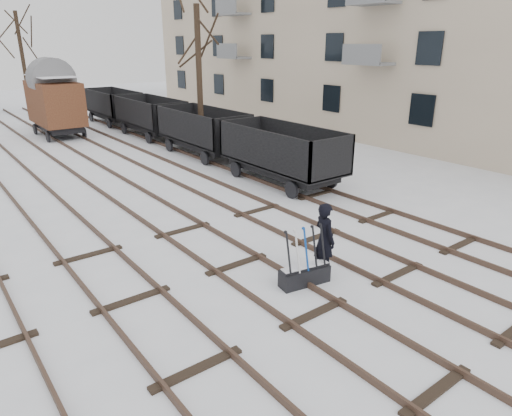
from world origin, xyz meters
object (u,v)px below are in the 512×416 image
(ground_frame, at_px, (305,274))
(worker, at_px, (325,239))
(box_van_wagon, at_px, (55,101))
(freight_wagon_a, at_px, (281,162))

(ground_frame, xyz_separation_m, worker, (0.75, 0.10, 0.69))
(worker, bearing_deg, box_van_wagon, 11.66)
(worker, height_order, freight_wagon_a, freight_wagon_a)
(worker, height_order, box_van_wagon, box_van_wagon)
(freight_wagon_a, height_order, box_van_wagon, box_van_wagon)
(box_van_wagon, bearing_deg, ground_frame, -91.32)
(ground_frame, height_order, box_van_wagon, box_van_wagon)
(ground_frame, distance_m, worker, 1.03)
(worker, bearing_deg, freight_wagon_a, -21.58)
(ground_frame, bearing_deg, freight_wagon_a, 63.15)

